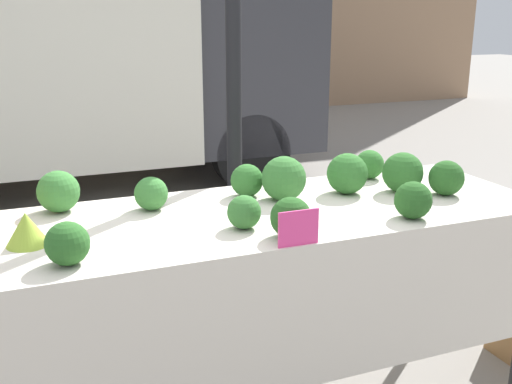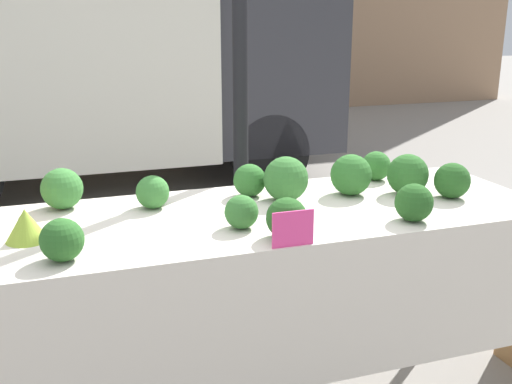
{
  "view_description": "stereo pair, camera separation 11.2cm",
  "coord_description": "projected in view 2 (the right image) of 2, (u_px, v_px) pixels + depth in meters",
  "views": [
    {
      "loc": [
        -0.8,
        -2.01,
        1.62
      ],
      "look_at": [
        0.0,
        0.0,
        0.99
      ],
      "focal_mm": 42.0,
      "sensor_mm": 36.0,
      "label": 1
    },
    {
      "loc": [
        -0.69,
        -2.04,
        1.62
      ],
      "look_at": [
        0.0,
        0.0,
        0.99
      ],
      "focal_mm": 42.0,
      "sensor_mm": 36.0,
      "label": 2
    }
  ],
  "objects": [
    {
      "name": "broccoli_head_9",
      "position": [
        250.0,
        180.0,
        2.46
      ],
      "size": [
        0.13,
        0.13,
        0.13
      ],
      "color": "#2D6628",
      "rests_on": "market_table"
    },
    {
      "name": "broccoli_head_8",
      "position": [
        62.0,
        189.0,
        2.29
      ],
      "size": [
        0.16,
        0.16,
        0.16
      ],
      "color": "#387533",
      "rests_on": "market_table"
    },
    {
      "name": "romanesco_head",
      "position": [
        26.0,
        225.0,
        1.97
      ],
      "size": [
        0.14,
        0.14,
        0.11
      ],
      "color": "#93B238",
      "rests_on": "market_table"
    },
    {
      "name": "broccoli_head_3",
      "position": [
        153.0,
        192.0,
        2.3
      ],
      "size": [
        0.13,
        0.13,
        0.13
      ],
      "color": "#387533",
      "rests_on": "market_table"
    },
    {
      "name": "broccoli_head_5",
      "position": [
        241.0,
        212.0,
        2.08
      ],
      "size": [
        0.12,
        0.12,
        0.12
      ],
      "color": "#336B2D",
      "rests_on": "market_table"
    },
    {
      "name": "broccoli_head_10",
      "position": [
        351.0,
        175.0,
        2.47
      ],
      "size": [
        0.17,
        0.17,
        0.17
      ],
      "color": "#2D6628",
      "rests_on": "market_table"
    },
    {
      "name": "broccoli_head_7",
      "position": [
        408.0,
        175.0,
        2.48
      ],
      "size": [
        0.17,
        0.17,
        0.17
      ],
      "color": "#285B23",
      "rests_on": "market_table"
    },
    {
      "name": "broccoli_head_2",
      "position": [
        414.0,
        203.0,
        2.16
      ],
      "size": [
        0.14,
        0.14,
        0.14
      ],
      "color": "#23511E",
      "rests_on": "market_table"
    },
    {
      "name": "tent_pole",
      "position": [
        240.0,
        107.0,
        2.73
      ],
      "size": [
        0.07,
        0.07,
        2.46
      ],
      "color": "black",
      "rests_on": "ground_plane"
    },
    {
      "name": "market_table",
      "position": [
        262.0,
        247.0,
        2.24
      ],
      "size": [
        2.28,
        0.77,
        0.91
      ],
      "color": "beige",
      "rests_on": "ground_plane"
    },
    {
      "name": "broccoli_head_4",
      "position": [
        286.0,
        179.0,
        2.39
      ],
      "size": [
        0.18,
        0.18,
        0.18
      ],
      "color": "#336B2D",
      "rests_on": "market_table"
    },
    {
      "name": "broccoli_head_11",
      "position": [
        376.0,
        166.0,
        2.7
      ],
      "size": [
        0.13,
        0.13,
        0.13
      ],
      "color": "#2D6628",
      "rests_on": "market_table"
    },
    {
      "name": "parked_truck",
      "position": [
        98.0,
        38.0,
        5.7
      ],
      "size": [
        4.17,
        1.87,
        2.75
      ],
      "color": "silver",
      "rests_on": "ground_plane"
    },
    {
      "name": "price_sign",
      "position": [
        292.0,
        229.0,
        1.92
      ],
      "size": [
        0.14,
        0.01,
        0.12
      ],
      "color": "#E53D84",
      "rests_on": "market_table"
    },
    {
      "name": "broccoli_head_1",
      "position": [
        452.0,
        181.0,
        2.43
      ],
      "size": [
        0.15,
        0.15,
        0.15
      ],
      "color": "#23511E",
      "rests_on": "market_table"
    },
    {
      "name": "broccoli_head_0",
      "position": [
        287.0,
        218.0,
        1.99
      ],
      "size": [
        0.14,
        0.14,
        0.14
      ],
      "color": "#23511E",
      "rests_on": "market_table"
    },
    {
      "name": "broccoli_head_6",
      "position": [
        62.0,
        240.0,
        1.8
      ],
      "size": [
        0.13,
        0.13,
        0.13
      ],
      "color": "#285B23",
      "rests_on": "market_table"
    }
  ]
}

